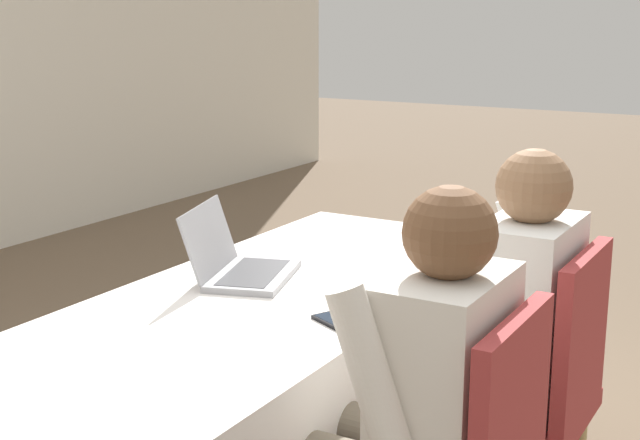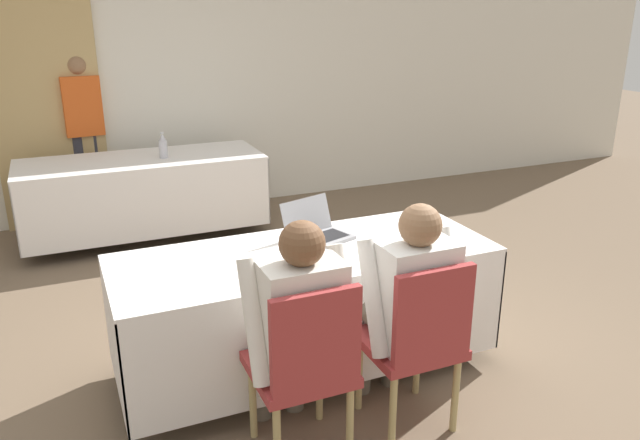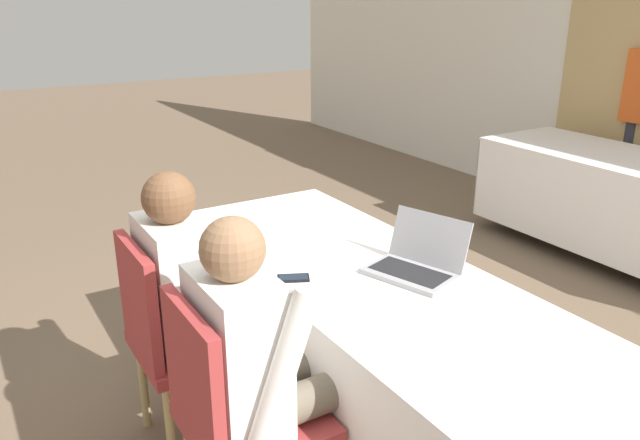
# 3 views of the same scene
# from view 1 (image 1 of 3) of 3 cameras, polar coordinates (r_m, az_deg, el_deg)

# --- Properties ---
(conference_table_near) EXTENTS (2.10, 0.81, 0.74)m
(conference_table_near) POSITION_cam_1_polar(r_m,az_deg,el_deg) (2.57, -4.00, -8.69)
(conference_table_near) COLOR white
(conference_table_near) RESTS_ON ground_plane
(laptop) EXTENTS (0.41, 0.37, 0.22)m
(laptop) POSITION_cam_1_polar(r_m,az_deg,el_deg) (2.69, -5.14, -2.84)
(laptop) COLOR #99999E
(laptop) RESTS_ON conference_table_near
(cell_phone) EXTENTS (0.11, 0.14, 0.01)m
(cell_phone) POSITION_cam_1_polar(r_m,az_deg,el_deg) (2.31, 0.96, -6.48)
(cell_phone) COLOR black
(cell_phone) RESTS_ON conference_table_near
(paper_beside_laptop) EXTENTS (0.22, 0.30, 0.00)m
(paper_beside_laptop) POSITION_cam_1_polar(r_m,az_deg,el_deg) (2.97, 3.76, -2.09)
(paper_beside_laptop) COLOR white
(paper_beside_laptop) RESTS_ON conference_table_near
(chair_near_right) EXTENTS (0.44, 0.44, 0.92)m
(chair_near_right) POSITION_cam_1_polar(r_m,az_deg,el_deg) (2.55, 13.41, -10.55)
(chair_near_right) COLOR tan
(chair_near_right) RESTS_ON ground_plane
(person_checkered_shirt) EXTENTS (0.50, 0.52, 1.18)m
(person_checkered_shirt) POSITION_cam_1_polar(r_m,az_deg,el_deg) (2.02, 5.84, -11.81)
(person_checkered_shirt) COLOR #665B4C
(person_checkered_shirt) RESTS_ON ground_plane
(person_white_shirt) EXTENTS (0.50, 0.52, 1.18)m
(person_white_shirt) POSITION_cam_1_polar(r_m,az_deg,el_deg) (2.52, 11.33, -6.83)
(person_white_shirt) COLOR #665B4C
(person_white_shirt) RESTS_ON ground_plane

